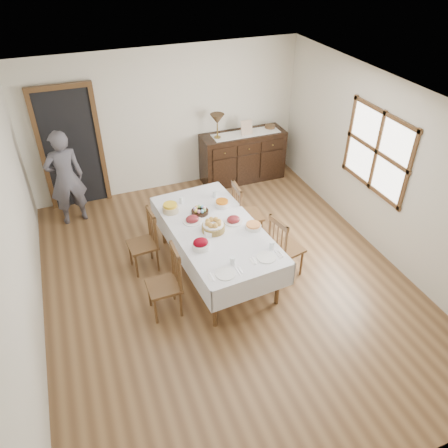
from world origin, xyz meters
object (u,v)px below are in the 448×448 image
object	(u,v)px
person	(65,175)
chair_left_near	(167,282)
chair_left_far	(145,241)
chair_right_near	(284,246)
dining_table	(215,233)
table_lamp	(217,120)
chair_right_far	(245,213)
sideboard	(243,157)

from	to	relation	value
person	chair_left_near	bearing A→B (deg)	100.06
chair_left_far	chair_right_near	distance (m)	1.99
dining_table	person	xyz separation A→B (m)	(-1.83, 2.11, 0.19)
person	table_lamp	xyz separation A→B (m)	(2.74, 0.29, 0.45)
dining_table	chair_right_near	distance (m)	0.99
chair_right_near	table_lamp	distance (m)	2.93
chair_right_near	chair_right_far	distance (m)	0.99
chair_right_near	person	bearing A→B (deg)	34.66
person	dining_table	bearing A→B (deg)	120.54
chair_right_near	chair_left_far	bearing A→B (deg)	52.18
table_lamp	dining_table	bearing A→B (deg)	-110.90
dining_table	table_lamp	size ratio (longest dim) A/B	5.16
sideboard	person	xyz separation A→B (m)	(-3.28, -0.32, 0.39)
chair_left_near	chair_right_far	distance (m)	1.89
dining_table	chair_left_far	size ratio (longest dim) A/B	2.50
chair_right_far	table_lamp	size ratio (longest dim) A/B	2.22
table_lamp	chair_right_far	bearing A→B (deg)	-96.87
chair_left_far	sideboard	world-z (taller)	sideboard
chair_left_far	sideboard	size ratio (longest dim) A/B	0.59
sideboard	table_lamp	world-z (taller)	table_lamp
chair_left_near	chair_right_near	distance (m)	1.73
chair_right_near	sideboard	world-z (taller)	chair_right_near
dining_table	table_lamp	bearing A→B (deg)	64.32
chair_right_near	chair_right_far	bearing A→B (deg)	-1.63
chair_left_near	person	world-z (taller)	person
dining_table	sideboard	world-z (taller)	sideboard
dining_table	sideboard	distance (m)	2.84
dining_table	chair_left_far	world-z (taller)	chair_left_far
dining_table	chair_left_far	bearing A→B (deg)	149.37
chair_right_near	sideboard	xyz separation A→B (m)	(0.57, 2.84, -0.02)
chair_right_near	sideboard	size ratio (longest dim) A/B	0.61
chair_right_near	table_lamp	bearing A→B (deg)	-13.12
dining_table	sideboard	size ratio (longest dim) A/B	1.47
chair_left_near	chair_right_near	bearing A→B (deg)	92.98
chair_right_far	table_lamp	bearing A→B (deg)	-3.45
chair_left_far	table_lamp	size ratio (longest dim) A/B	2.06
chair_right_far	dining_table	bearing A→B (deg)	132.32
chair_left_near	table_lamp	world-z (taller)	table_lamp
chair_left_near	sideboard	size ratio (longest dim) A/B	0.61
chair_right_far	sideboard	size ratio (longest dim) A/B	0.63
dining_table	sideboard	xyz separation A→B (m)	(1.45, 2.43, -0.21)
chair_left_near	person	bearing A→B (deg)	-160.44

